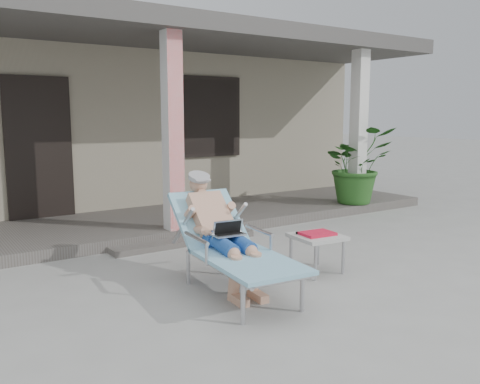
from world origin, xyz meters
TOP-DOWN VIEW (x-y plane):
  - ground at (0.00, 0.00)m, footprint 60.00×60.00m
  - house at (0.00, 6.50)m, footprint 10.40×5.40m
  - porch_deck at (0.00, 3.00)m, footprint 10.00×2.00m
  - porch_overhang at (0.00, 2.95)m, footprint 10.00×2.30m
  - porch_step at (0.00, 1.85)m, footprint 2.00×0.30m
  - lounger at (-0.45, 0.12)m, footprint 0.84×1.85m
  - side_table at (0.62, -0.01)m, footprint 0.54×0.54m
  - potted_palm at (3.59, 2.25)m, footprint 1.39×1.27m

SIDE VIEW (x-z plane):
  - ground at x=0.00m, z-range 0.00..0.00m
  - porch_step at x=0.00m, z-range 0.00..0.07m
  - porch_deck at x=0.00m, z-range 0.00..0.15m
  - side_table at x=0.62m, z-range 0.15..0.60m
  - lounger at x=-0.45m, z-range 0.14..1.31m
  - potted_palm at x=3.59m, z-range 0.15..1.49m
  - house at x=0.00m, z-range 0.02..3.32m
  - porch_overhang at x=0.00m, z-range 1.36..4.21m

